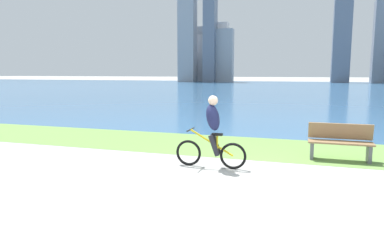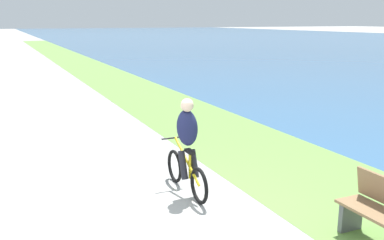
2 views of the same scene
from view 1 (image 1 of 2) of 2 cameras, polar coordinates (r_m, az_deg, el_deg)
ground_plane at (r=7.24m, az=6.85°, el=-9.54°), size 300.00×300.00×0.00m
grass_strip_bayside at (r=10.23m, az=10.06°, el=-4.42°), size 120.00×3.02×0.01m
bay_water_surface at (r=47.58m, az=15.88°, el=4.96°), size 300.00×72.16×0.00m
cyclist_lead at (r=7.84m, az=3.33°, el=-1.92°), size 1.64×0.52×1.64m
bench_far_along_path at (r=9.31m, az=23.09°, el=-3.35°), size 1.50×0.47×0.90m
city_skyline_far_shore at (r=77.54m, az=10.75°, el=12.00°), size 47.91×8.45×22.74m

